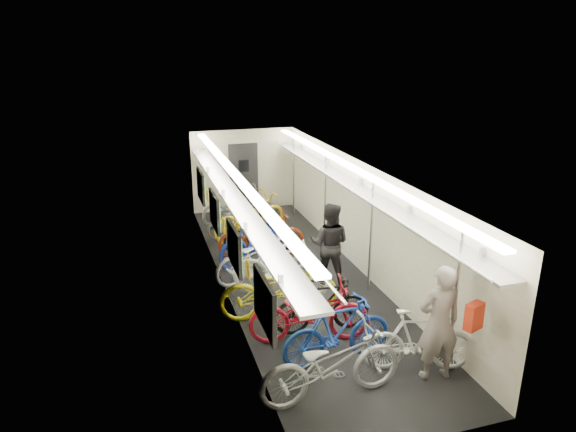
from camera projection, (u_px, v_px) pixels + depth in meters
train_car_shell at (268, 195)px, 10.96m from camera, size 10.00×10.00×10.00m
bicycle_0 at (331, 364)px, 7.05m from camera, size 2.13×0.83×1.10m
bicycle_1 at (338, 331)px, 7.87m from camera, size 1.85×0.63×1.09m
bicycle_2 at (309, 313)px, 8.44m from camera, size 2.12×1.08×1.06m
bicycle_3 at (322, 305)px, 8.72m from camera, size 1.74×0.62×1.02m
bicycle_4 at (279, 288)px, 9.20m from camera, size 2.22×0.91×1.14m
bicycle_5 at (281, 268)px, 9.99m from camera, size 1.99×1.31×1.17m
bicycle_6 at (258, 257)px, 10.68m from camera, size 2.10×1.20×1.05m
bicycle_7 at (256, 240)px, 11.42m from camera, size 1.99×1.20×1.16m
bicycle_8 at (261, 235)px, 11.84m from camera, size 2.07×0.85×1.06m
bicycle_9 at (256, 236)px, 11.97m from camera, size 1.64×0.95×0.95m
bicycle_10 at (250, 216)px, 13.02m from camera, size 2.28×1.54×1.13m
bicycle_11 at (419, 340)px, 7.69m from camera, size 1.77×0.95×1.03m
bicycle_12 at (237, 219)px, 13.21m from camera, size 1.82×1.12×0.90m
bicycle_14 at (238, 206)px, 13.97m from camera, size 2.05×0.84×1.06m
passenger_near at (439, 323)px, 7.40m from camera, size 0.69×0.47×1.81m
passenger_mid at (329, 244)px, 10.47m from camera, size 1.05×1.00×1.72m
backpack at (474, 316)px, 6.84m from camera, size 0.29×0.22×0.38m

